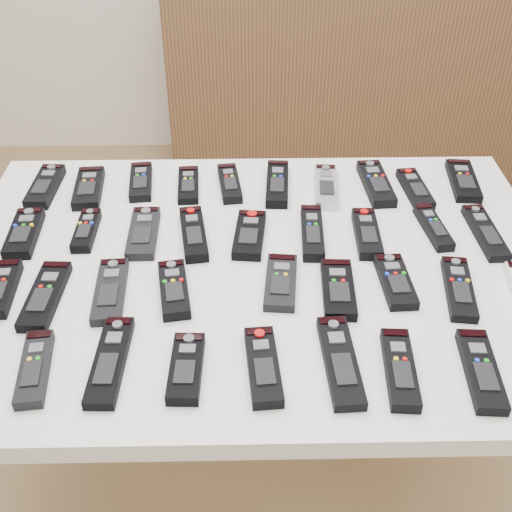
{
  "coord_description": "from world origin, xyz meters",
  "views": [
    {
      "loc": [
        -0.14,
        -1.04,
        1.6
      ],
      "look_at": [
        -0.12,
        -0.01,
        0.8
      ],
      "focal_mm": 45.0,
      "sensor_mm": 36.0,
      "label": 1
    }
  ],
  "objects_px": {
    "remote_3": "(188,185)",
    "remote_30": "(110,361)",
    "sideboard": "(367,78)",
    "remote_11": "(86,230)",
    "remote_18": "(485,232)",
    "remote_34": "(400,369)",
    "remote_26": "(459,288)",
    "remote_33": "(340,361)",
    "remote_20": "(45,295)",
    "remote_15": "(312,233)",
    "remote_35": "(481,370)",
    "remote_6": "(326,187)",
    "remote_17": "(433,227)",
    "remote_10": "(24,233)",
    "remote_8": "(415,189)",
    "remote_2": "(141,182)",
    "remote_9": "(463,181)",
    "table": "(256,285)",
    "remote_21": "(110,291)",
    "remote_31": "(186,368)",
    "remote_5": "(277,184)",
    "remote_19": "(0,289)",
    "remote_23": "(281,282)",
    "remote_16": "(367,233)",
    "remote_25": "(395,281)",
    "remote_0": "(45,186)",
    "remote_7": "(376,183)",
    "remote_1": "(89,188)",
    "remote_4": "(230,183)",
    "remote_24": "(338,289)",
    "remote_13": "(194,234)",
    "remote_32": "(263,366)",
    "remote_14": "(249,235)",
    "remote_12": "(143,233)"
  },
  "relations": [
    {
      "from": "remote_3",
      "to": "remote_30",
      "type": "distance_m",
      "value": 0.58
    },
    {
      "from": "sideboard",
      "to": "remote_11",
      "type": "bearing_deg",
      "value": -114.38
    },
    {
      "from": "remote_18",
      "to": "remote_34",
      "type": "height_order",
      "value": "remote_34"
    },
    {
      "from": "remote_26",
      "to": "remote_33",
      "type": "bearing_deg",
      "value": -135.68
    },
    {
      "from": "remote_11",
      "to": "remote_20",
      "type": "height_order",
      "value": "same"
    },
    {
      "from": "remote_15",
      "to": "remote_33",
      "type": "xyz_separation_m",
      "value": [
        0.01,
        -0.37,
        -0.0
      ]
    },
    {
      "from": "remote_34",
      "to": "remote_35",
      "type": "height_order",
      "value": "remote_34"
    },
    {
      "from": "remote_6",
      "to": "remote_17",
      "type": "distance_m",
      "value": 0.28
    },
    {
      "from": "sideboard",
      "to": "remote_10",
      "type": "relative_size",
      "value": 10.88
    },
    {
      "from": "sideboard",
      "to": "remote_8",
      "type": "distance_m",
      "value": 1.56
    },
    {
      "from": "remote_2",
      "to": "remote_9",
      "type": "distance_m",
      "value": 0.78
    },
    {
      "from": "remote_34",
      "to": "remote_20",
      "type": "bearing_deg",
      "value": 166.6
    },
    {
      "from": "table",
      "to": "remote_2",
      "type": "relative_size",
      "value": 7.93
    },
    {
      "from": "remote_21",
      "to": "remote_31",
      "type": "relative_size",
      "value": 1.22
    },
    {
      "from": "remote_5",
      "to": "remote_33",
      "type": "bearing_deg",
      "value": -78.38
    },
    {
      "from": "remote_20",
      "to": "remote_11",
      "type": "bearing_deg",
      "value": 82.7
    },
    {
      "from": "remote_19",
      "to": "remote_23",
      "type": "relative_size",
      "value": 0.98
    },
    {
      "from": "sideboard",
      "to": "remote_6",
      "type": "height_order",
      "value": "sideboard"
    },
    {
      "from": "remote_16",
      "to": "remote_6",
      "type": "bearing_deg",
      "value": 111.32
    },
    {
      "from": "remote_3",
      "to": "remote_20",
      "type": "relative_size",
      "value": 0.81
    },
    {
      "from": "remote_34",
      "to": "remote_18",
      "type": "bearing_deg",
      "value": 59.98
    },
    {
      "from": "remote_25",
      "to": "remote_8",
      "type": "bearing_deg",
      "value": 69.15
    },
    {
      "from": "sideboard",
      "to": "remote_3",
      "type": "bearing_deg",
      "value": -111.1
    },
    {
      "from": "remote_30",
      "to": "remote_0",
      "type": "bearing_deg",
      "value": 115.32
    },
    {
      "from": "remote_3",
      "to": "remote_7",
      "type": "relative_size",
      "value": 0.8
    },
    {
      "from": "sideboard",
      "to": "remote_31",
      "type": "relative_size",
      "value": 12.21
    },
    {
      "from": "remote_1",
      "to": "remote_4",
      "type": "bearing_deg",
      "value": -1.75
    },
    {
      "from": "remote_1",
      "to": "remote_17",
      "type": "bearing_deg",
      "value": -17.15
    },
    {
      "from": "remote_19",
      "to": "remote_24",
      "type": "height_order",
      "value": "remote_19"
    },
    {
      "from": "remote_13",
      "to": "remote_32",
      "type": "relative_size",
      "value": 1.07
    },
    {
      "from": "remote_17",
      "to": "remote_18",
      "type": "height_order",
      "value": "remote_17"
    },
    {
      "from": "remote_7",
      "to": "remote_13",
      "type": "xyz_separation_m",
      "value": [
        -0.43,
        -0.2,
        0.0
      ]
    },
    {
      "from": "remote_32",
      "to": "remote_34",
      "type": "bearing_deg",
      "value": -6.99
    },
    {
      "from": "remote_5",
      "to": "remote_14",
      "type": "height_order",
      "value": "remote_5"
    },
    {
      "from": "remote_7",
      "to": "remote_32",
      "type": "relative_size",
      "value": 1.11
    },
    {
      "from": "remote_20",
      "to": "remote_34",
      "type": "distance_m",
      "value": 0.67
    },
    {
      "from": "remote_10",
      "to": "remote_33",
      "type": "bearing_deg",
      "value": -34.05
    },
    {
      "from": "remote_0",
      "to": "remote_26",
      "type": "relative_size",
      "value": 0.97
    },
    {
      "from": "remote_31",
      "to": "remote_13",
      "type": "bearing_deg",
      "value": 93.3
    },
    {
      "from": "remote_6",
      "to": "sideboard",
      "type": "bearing_deg",
      "value": 80.53
    },
    {
      "from": "remote_13",
      "to": "remote_8",
      "type": "bearing_deg",
      "value": 10.87
    },
    {
      "from": "remote_2",
      "to": "remote_34",
      "type": "height_order",
      "value": "remote_34"
    },
    {
      "from": "remote_4",
      "to": "remote_14",
      "type": "xyz_separation_m",
      "value": [
        0.05,
        -0.21,
        0.0
      ]
    },
    {
      "from": "remote_12",
      "to": "remote_8",
      "type": "bearing_deg",
      "value": 13.96
    },
    {
      "from": "remote_11",
      "to": "remote_34",
      "type": "xyz_separation_m",
      "value": [
        0.6,
        -0.41,
        0.0
      ]
    },
    {
      "from": "table",
      "to": "remote_9",
      "type": "bearing_deg",
      "value": 30.78
    },
    {
      "from": "remote_0",
      "to": "remote_11",
      "type": "height_order",
      "value": "remote_0"
    },
    {
      "from": "remote_26",
      "to": "remote_33",
      "type": "relative_size",
      "value": 0.88
    },
    {
      "from": "remote_2",
      "to": "remote_31",
      "type": "relative_size",
      "value": 1.08
    },
    {
      "from": "remote_1",
      "to": "remote_25",
      "type": "relative_size",
      "value": 1.08
    }
  ]
}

